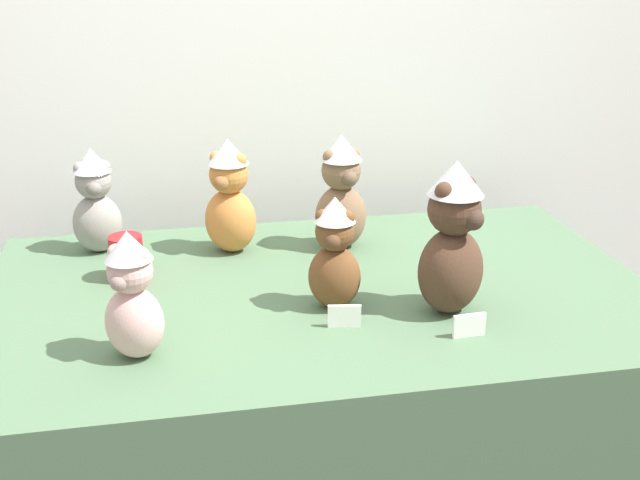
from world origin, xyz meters
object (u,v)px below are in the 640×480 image
teddy_bear_chestnut (335,254)px  teddy_bear_ash (95,202)px  teddy_bear_ginger (230,198)px  display_table (320,430)px  teddy_bear_mocha (341,194)px  teddy_bear_blush (132,296)px  party_cup_red (127,258)px  teddy_bear_cocoa (453,240)px

teddy_bear_chestnut → teddy_bear_ash: bearing=159.3°
teddy_bear_chestnut → teddy_bear_ginger: teddy_bear_ginger is taller
display_table → teddy_bear_ginger: bearing=123.1°
teddy_bear_chestnut → teddy_bear_ginger: size_ratio=0.85×
display_table → teddy_bear_mocha: 0.60m
teddy_bear_blush → teddy_bear_ginger: size_ratio=0.86×
party_cup_red → teddy_bear_chestnut: bearing=-28.3°
teddy_bear_cocoa → teddy_bear_blush: 0.67m
teddy_bear_blush → teddy_bear_ginger: teddy_bear_ginger is taller
display_table → teddy_bear_ash: (-0.52, 0.34, 0.53)m
teddy_bear_cocoa → party_cup_red: teddy_bear_cocoa is taller
display_table → teddy_bear_cocoa: 0.64m
display_table → teddy_bear_ginger: 0.63m
teddy_bear_mocha → teddy_bear_blush: teddy_bear_mocha is taller
teddy_bear_ginger → party_cup_red: (-0.26, -0.14, -0.09)m
teddy_bear_mocha → teddy_bear_chestnut: bearing=-118.8°
teddy_bear_cocoa → teddy_bear_blush: size_ratio=1.31×
teddy_bear_cocoa → teddy_bear_blush: teddy_bear_cocoa is taller
teddy_bear_blush → party_cup_red: teddy_bear_blush is taller
teddy_bear_chestnut → party_cup_red: 0.52m
teddy_bear_ash → teddy_bear_mocha: size_ratio=0.90×
party_cup_red → teddy_bear_ginger: bearing=28.3°
teddy_bear_chestnut → teddy_bear_blush: size_ratio=0.98×
teddy_bear_ash → party_cup_red: size_ratio=2.50×
display_table → teddy_bear_ash: size_ratio=5.64×
teddy_bear_chestnut → teddy_bear_blush: teddy_bear_blush is taller
display_table → teddy_bear_mocha: bearing=67.3°
teddy_bear_mocha → party_cup_red: size_ratio=2.77×
teddy_bear_mocha → teddy_bear_blush: size_ratio=1.17×
display_table → teddy_bear_chestnut: bearing=-83.8°
teddy_bear_cocoa → party_cup_red: size_ratio=3.10×
teddy_bear_cocoa → party_cup_red: bearing=124.2°
teddy_bear_ash → display_table: bearing=-39.2°
teddy_bear_blush → teddy_bear_ginger: 0.58m
teddy_bear_ash → teddy_bear_ginger: teddy_bear_ginger is taller
display_table → teddy_bear_cocoa: (0.25, -0.17, 0.56)m
teddy_bear_mocha → display_table: bearing=-126.9°
teddy_bear_ash → party_cup_red: bearing=-74.9°
teddy_bear_cocoa → party_cup_red: 0.77m
teddy_bear_cocoa → teddy_bear_ginger: bearing=102.3°
party_cup_red → teddy_bear_mocha: bearing=11.4°
teddy_bear_cocoa → teddy_bear_ginger: size_ratio=1.13×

